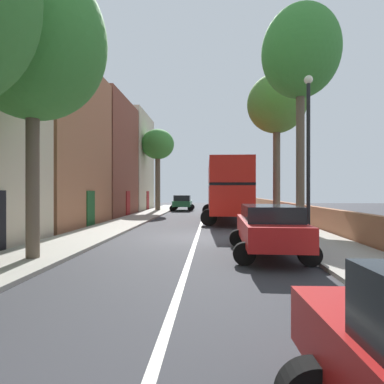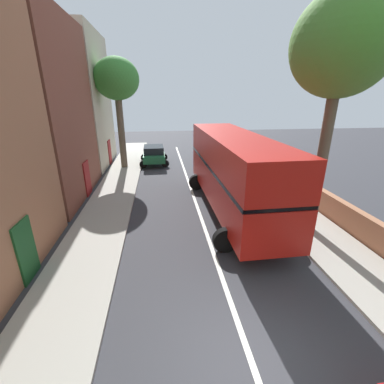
% 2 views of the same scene
% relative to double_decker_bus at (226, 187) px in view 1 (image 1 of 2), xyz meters
% --- Properties ---
extents(ground_plane, '(84.00, 84.00, 0.00)m').
position_rel_double_decker_bus_xyz_m(ground_plane, '(-1.70, -8.43, -2.35)').
color(ground_plane, '#333338').
extents(road_centre_line, '(0.16, 54.00, 0.01)m').
position_rel_double_decker_bus_xyz_m(road_centre_line, '(-1.70, -8.43, -2.35)').
color(road_centre_line, silver).
rests_on(road_centre_line, ground).
extents(sidewalk_left, '(2.60, 60.00, 0.12)m').
position_rel_double_decker_bus_xyz_m(sidewalk_left, '(-6.60, -8.43, -2.29)').
color(sidewalk_left, '#9E998E').
rests_on(sidewalk_left, ground).
extents(sidewalk_right, '(2.60, 60.00, 0.12)m').
position_rel_double_decker_bus_xyz_m(sidewalk_right, '(3.20, -8.43, -2.29)').
color(sidewalk_right, '#9E998E').
rests_on(sidewalk_right, ground).
extents(terraced_houses_left, '(4.07, 47.68, 10.66)m').
position_rel_double_decker_bus_xyz_m(terraced_houses_left, '(-10.20, -6.95, 2.25)').
color(terraced_houses_left, '#9E6647').
rests_on(terraced_houses_left, ground).
extents(boundary_wall_right, '(0.36, 54.00, 1.22)m').
position_rel_double_decker_bus_xyz_m(boundary_wall_right, '(4.75, -8.43, -1.74)').
color(boundary_wall_right, '#9E6647').
rests_on(boundary_wall_right, ground).
extents(double_decker_bus, '(3.69, 10.82, 4.06)m').
position_rel_double_decker_bus_xyz_m(double_decker_bus, '(0.00, 0.00, 0.00)').
color(double_decker_bus, '#B31811').
rests_on(double_decker_bus, ground).
extents(parked_car_red_right_1, '(2.49, 4.51, 1.62)m').
position_rel_double_decker_bus_xyz_m(parked_car_red_right_1, '(0.80, -12.07, -1.42)').
color(parked_car_red_right_1, '#AD1919').
rests_on(parked_car_red_right_1, ground).
extents(parked_car_green_left_2, '(2.57, 4.17, 1.66)m').
position_rel_double_decker_bus_xyz_m(parked_car_green_left_2, '(-4.20, 10.75, -1.42)').
color(parked_car_green_left_2, '#1E6038').
rests_on(parked_car_green_left_2, ground).
extents(street_tree_left_0, '(3.44, 3.44, 8.49)m').
position_rel_double_decker_bus_xyz_m(street_tree_left_0, '(-6.71, 9.70, 4.51)').
color(street_tree_left_0, brown).
rests_on(street_tree_left_0, sidewalk_left).
extents(street_tree_right_3, '(3.65, 3.65, 9.29)m').
position_rel_double_decker_bus_xyz_m(street_tree_right_3, '(3.02, -2.60, 5.11)').
color(street_tree_right_3, brown).
rests_on(street_tree_right_3, sidewalk_right).
extents(street_tree_right_5, '(3.40, 3.40, 10.18)m').
position_rel_double_decker_bus_xyz_m(street_tree_right_5, '(2.90, -8.16, 5.83)').
color(street_tree_right_5, brown).
rests_on(street_tree_right_5, sidewalk_right).
extents(street_tree_left_6, '(4.25, 4.25, 8.74)m').
position_rel_double_decker_bus_xyz_m(street_tree_left_6, '(-6.27, -13.38, 4.13)').
color(street_tree_left_6, brown).
rests_on(street_tree_left_6, sidewalk_left).
extents(lamppost_right, '(0.32, 0.32, 6.31)m').
position_rel_double_decker_bus_xyz_m(lamppost_right, '(2.60, -10.25, 1.45)').
color(lamppost_right, black).
rests_on(lamppost_right, sidewalk_right).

